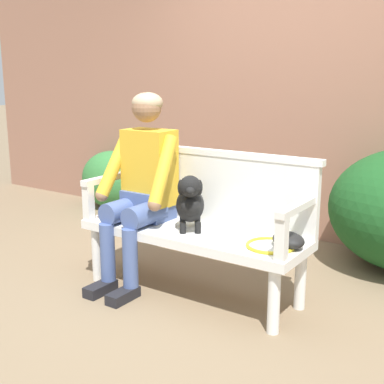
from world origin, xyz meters
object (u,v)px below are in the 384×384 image
garden_bench (192,238)px  baseball_glove (288,240)px  person_seated (142,182)px  dog_on_bench (190,202)px  tennis_racket (272,244)px

garden_bench → baseball_glove: size_ratio=6.94×
person_seated → dog_on_bench: (0.41, -0.02, -0.08)m
person_seated → tennis_racket: person_seated is taller
garden_bench → baseball_glove: (0.66, 0.02, 0.11)m
tennis_racket → baseball_glove: size_ratio=2.64×
garden_bench → person_seated: 0.52m
dog_on_bench → tennis_racket: bearing=3.0°
person_seated → baseball_glove: 1.09m
dog_on_bench → tennis_racket: 0.59m
person_seated → tennis_racket: size_ratio=2.27×
tennis_racket → person_seated: bearing=-179.6°
person_seated → dog_on_bench: person_seated is taller
dog_on_bench → person_seated: bearing=176.9°
garden_bench → person_seated: person_seated is taller
tennis_racket → baseball_glove: (0.09, 0.02, 0.04)m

